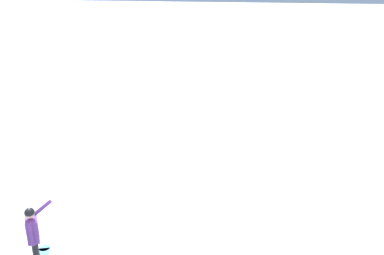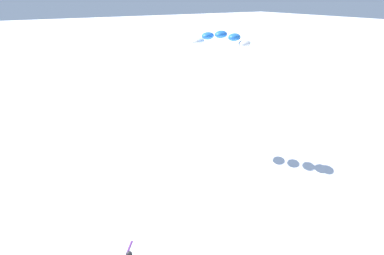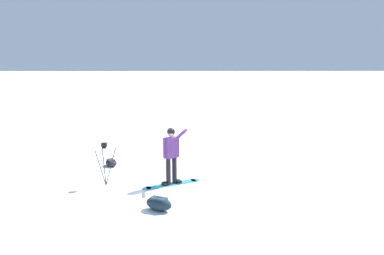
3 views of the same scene
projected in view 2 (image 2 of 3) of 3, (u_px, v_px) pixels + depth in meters
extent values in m
sphere|color=tan|center=(129.00, 255.00, 10.05)|extent=(0.23, 0.23, 0.23)
sphere|color=black|center=(129.00, 254.00, 10.03)|extent=(0.24, 0.24, 0.24)
cylinder|color=#592D72|center=(129.00, 249.00, 10.33)|extent=(0.48, 0.40, 0.41)
ellipsoid|color=white|center=(245.00, 44.00, 16.83)|extent=(1.33, 1.25, 0.44)
ellipsoid|color=blue|center=(234.00, 37.00, 16.90)|extent=(1.33, 1.25, 0.44)
ellipsoid|color=blue|center=(221.00, 34.00, 17.12)|extent=(1.33, 1.25, 0.44)
ellipsoid|color=blue|center=(208.00, 36.00, 17.46)|extent=(1.33, 1.25, 0.44)
ellipsoid|color=white|center=(198.00, 41.00, 17.83)|extent=(1.33, 1.25, 0.44)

